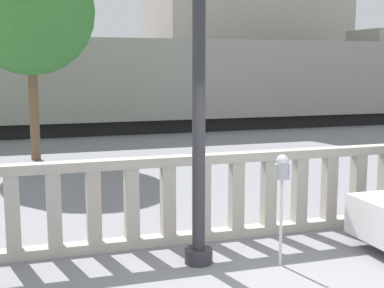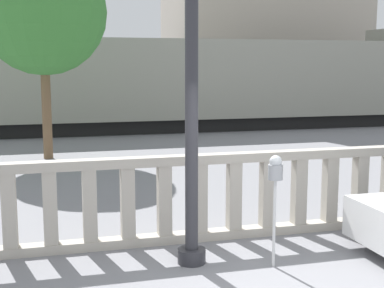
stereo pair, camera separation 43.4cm
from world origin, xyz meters
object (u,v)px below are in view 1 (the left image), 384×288
(lamppost, at_px, (199,2))
(train_near, at_px, (152,83))
(tree_left, at_px, (30,11))
(parking_meter, at_px, (282,175))

(lamppost, bearing_deg, train_near, 78.75)
(lamppost, distance_m, train_near, 15.11)
(lamppost, relative_size, tree_left, 1.03)
(train_near, xyz_separation_m, tree_left, (-4.81, -5.69, 2.23))
(parking_meter, distance_m, train_near, 15.29)
(train_near, bearing_deg, lamppost, -101.25)
(lamppost, relative_size, train_near, 0.23)
(lamppost, bearing_deg, parking_meter, -21.92)
(lamppost, xyz_separation_m, train_near, (2.93, 14.75, -1.55))
(lamppost, height_order, train_near, lamppost)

